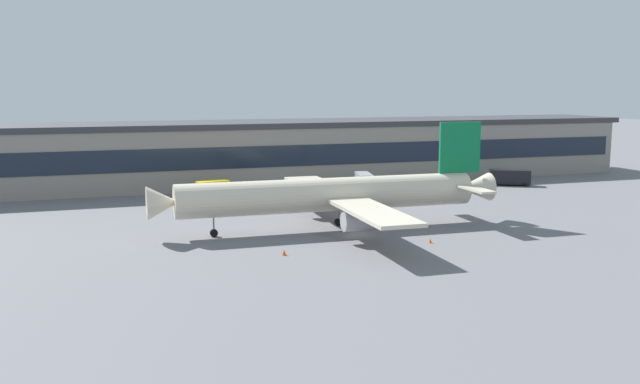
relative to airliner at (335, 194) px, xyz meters
name	(u,v)px	position (x,y,z in m)	size (l,w,h in m)	color
ground_plane	(356,235)	(1.56, -4.62, -5.20)	(600.00, 600.00, 0.00)	slate
terminal_building	(262,152)	(1.56, 51.39, 1.54)	(174.26, 20.16, 13.45)	gray
airliner	(335,194)	(0.00, 0.00, 0.00)	(52.80, 45.19, 15.52)	beige
stair_truck	(213,189)	(-12.57, 32.13, -3.22)	(6.41, 3.83, 3.55)	yellow
crew_van	(433,181)	(33.67, 32.83, -3.74)	(3.39, 5.58, 2.55)	white
catering_truck	(364,183)	(16.44, 28.65, -2.91)	(4.07, 7.59, 4.15)	gray
fuel_truck	(509,177)	(50.61, 30.42, -3.32)	(8.74, 6.40, 3.35)	black
traffic_cone_0	(430,241)	(9.19, -12.65, -4.89)	(0.50, 0.50, 0.63)	#F2590C
traffic_cone_1	(284,252)	(-11.33, -12.87, -4.85)	(0.57, 0.57, 0.71)	#F2590C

